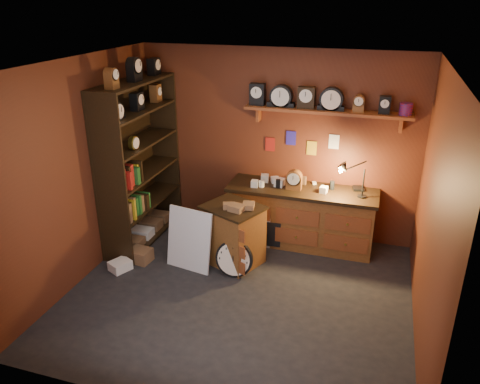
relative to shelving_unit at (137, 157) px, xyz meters
name	(u,v)px	position (x,y,z in m)	size (l,w,h in m)	color
floor	(239,294)	(1.79, -0.98, -1.25)	(4.00, 4.00, 0.00)	black
room_shell	(246,157)	(1.84, -0.87, 0.47)	(4.02, 3.62, 2.71)	#5D2916
shelving_unit	(137,157)	(0.00, 0.00, 0.00)	(0.47, 1.60, 2.58)	black
workbench	(301,213)	(2.26, 0.49, -0.78)	(2.08, 0.66, 1.36)	brown
low_cabinet	(233,232)	(1.50, -0.29, -0.81)	(0.90, 0.84, 0.91)	brown
big_round_clock	(234,259)	(1.61, -0.60, -1.02)	(0.49, 0.16, 0.49)	black
white_panel	(190,267)	(0.99, -0.58, -1.25)	(0.63, 0.03, 0.84)	silver
mini_fridge	(271,227)	(1.84, 0.41, -1.02)	(0.47, 0.49, 0.46)	silver
floor_box_a	(140,255)	(0.29, -0.65, -1.17)	(0.29, 0.24, 0.18)	brown
floor_box_b	(120,265)	(0.14, -0.93, -1.19)	(0.21, 0.26, 0.13)	white
floor_box_c	(227,245)	(1.33, -0.07, -1.15)	(0.27, 0.22, 0.20)	brown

